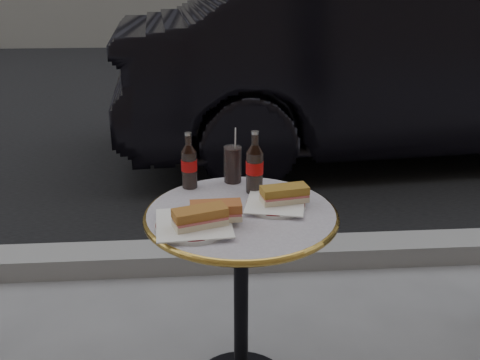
{
  "coord_description": "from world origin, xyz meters",
  "views": [
    {
      "loc": [
        -0.12,
        -1.54,
        1.46
      ],
      "look_at": [
        0.0,
        0.05,
        0.82
      ],
      "focal_mm": 40.0,
      "sensor_mm": 36.0,
      "label": 1
    }
  ],
  "objects": [
    {
      "name": "plate_right",
      "position": [
        0.11,
        0.03,
        0.74
      ],
      "size": [
        0.26,
        0.26,
        0.01
      ],
      "primitive_type": "cylinder",
      "rotation": [
        0.0,
        0.0,
        -0.39
      ],
      "color": "silver",
      "rests_on": "bistro_table"
    },
    {
      "name": "curb",
      "position": [
        0.0,
        0.9,
        0.05
      ],
      "size": [
        40.0,
        0.2,
        0.12
      ],
      "primitive_type": "cube",
      "color": "gray",
      "rests_on": "ground"
    },
    {
      "name": "cola_glass",
      "position": [
        -0.01,
        0.25,
        0.8
      ],
      "size": [
        0.09,
        0.09,
        0.13
      ],
      "primitive_type": "cylinder",
      "rotation": [
        0.0,
        0.0,
        0.4
      ],
      "color": "black",
      "rests_on": "bistro_table"
    },
    {
      "name": "parked_car",
      "position": [
        1.48,
        2.67,
        0.74
      ],
      "size": [
        1.94,
        4.61,
        1.48
      ],
      "primitive_type": "imported",
      "rotation": [
        0.0,
        0.0,
        1.66
      ],
      "color": "black",
      "rests_on": "ground"
    },
    {
      "name": "sandwich_right",
      "position": [
        0.14,
        0.03,
        0.77
      ],
      "size": [
        0.16,
        0.1,
        0.05
      ],
      "primitive_type": "cube",
      "rotation": [
        0.0,
        0.0,
        0.19
      ],
      "color": "olive",
      "rests_on": "plate_right"
    },
    {
      "name": "plate_left",
      "position": [
        -0.15,
        -0.1,
        0.74
      ],
      "size": [
        0.26,
        0.26,
        0.01
      ],
      "primitive_type": "cylinder",
      "rotation": [
        0.0,
        0.0,
        -0.1
      ],
      "color": "silver",
      "rests_on": "bistro_table"
    },
    {
      "name": "bistro_table",
      "position": [
        0.0,
        0.0,
        0.37
      ],
      "size": [
        0.62,
        0.62,
        0.73
      ],
      "primitive_type": null,
      "color": "#BAB2C4",
      "rests_on": "ground"
    },
    {
      "name": "cola_bottle_right",
      "position": [
        0.06,
        0.15,
        0.84
      ],
      "size": [
        0.08,
        0.08,
        0.22
      ],
      "primitive_type": null,
      "rotation": [
        0.0,
        0.0,
        0.39
      ],
      "color": "black",
      "rests_on": "bistro_table"
    },
    {
      "name": "asphalt_road",
      "position": [
        0.0,
        5.0,
        0.0
      ],
      "size": [
        40.0,
        8.0,
        0.0
      ],
      "primitive_type": "cube",
      "color": "black",
      "rests_on": "ground"
    },
    {
      "name": "sandwich_left_a",
      "position": [
        -0.13,
        -0.12,
        0.77
      ],
      "size": [
        0.17,
        0.12,
        0.05
      ],
      "primitive_type": "cube",
      "rotation": [
        0.0,
        0.0,
        0.32
      ],
      "color": "#A26429",
      "rests_on": "plate_left"
    },
    {
      "name": "sandwich_left_b",
      "position": [
        -0.08,
        -0.08,
        0.77
      ],
      "size": [
        0.16,
        0.08,
        0.05
      ],
      "primitive_type": "cube",
      "rotation": [
        0.0,
        0.0,
        0.03
      ],
      "color": "#A6562A",
      "rests_on": "plate_left"
    },
    {
      "name": "cola_bottle_left",
      "position": [
        -0.17,
        0.21,
        0.83
      ],
      "size": [
        0.06,
        0.06,
        0.2
      ],
      "primitive_type": null,
      "rotation": [
        0.0,
        0.0,
        -0.1
      ],
      "color": "black",
      "rests_on": "bistro_table"
    }
  ]
}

